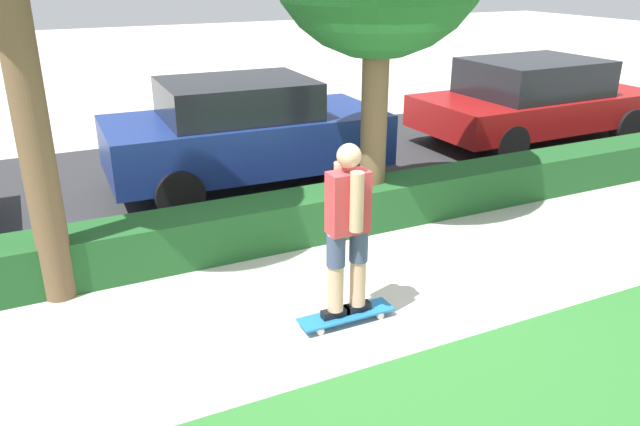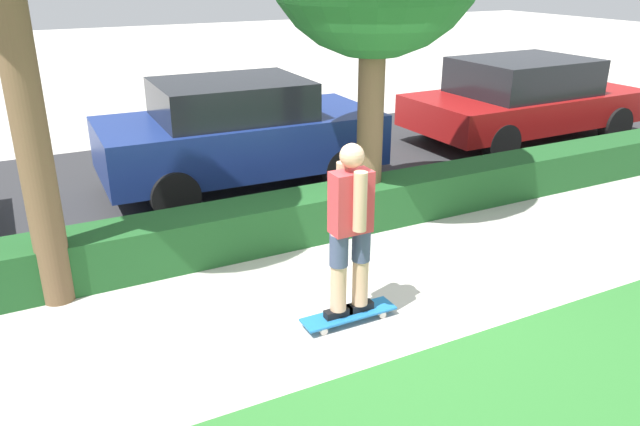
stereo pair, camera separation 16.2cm
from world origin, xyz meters
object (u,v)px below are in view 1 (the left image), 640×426
(skateboard, at_px, (346,315))
(parked_car_middle, at_px, (245,132))
(parked_car_rear, at_px, (535,99))
(skater_person, at_px, (348,228))

(skateboard, height_order, parked_car_middle, parked_car_middle)
(parked_car_middle, bearing_deg, skateboard, -94.82)
(skateboard, relative_size, parked_car_rear, 0.20)
(skateboard, xyz_separation_m, parked_car_middle, (0.46, 4.01, 0.74))
(skater_person, relative_size, parked_car_rear, 0.36)
(parked_car_middle, xyz_separation_m, parked_car_rear, (5.55, 0.05, -0.04))
(skater_person, xyz_separation_m, parked_car_middle, (0.46, 4.01, -0.13))
(skater_person, relative_size, parked_car_middle, 0.40)
(skateboard, bearing_deg, parked_car_middle, 83.40)
(skater_person, height_order, parked_car_rear, skater_person)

